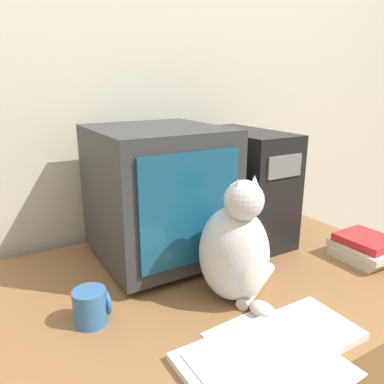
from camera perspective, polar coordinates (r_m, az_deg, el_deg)
wall_back at (r=1.48m, az=-8.37°, el=13.43°), size 7.00×0.05×2.50m
desk at (r=1.39m, az=2.43°, el=-26.50°), size 1.35×0.90×0.75m
crt_monitor at (r=1.21m, az=-5.09°, el=-0.23°), size 0.39×0.42×0.44m
computer_tower at (r=1.41m, az=7.80°, el=1.06°), size 0.20×0.42×0.41m
keyboard at (r=0.92m, az=12.05°, el=-21.94°), size 0.43×0.18×0.02m
cat at (r=1.01m, az=6.73°, el=-8.93°), size 0.30×0.26×0.35m
book_stack at (r=1.39m, az=24.78°, el=-7.75°), size 0.17×0.20×0.08m
pen at (r=0.93m, az=4.79°, el=-21.28°), size 0.15×0.02×0.01m
paper_sheet at (r=0.92m, az=12.94°, el=-22.78°), size 0.23×0.31×0.00m
mug at (r=0.99m, az=-15.10°, el=-16.48°), size 0.09×0.08×0.09m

